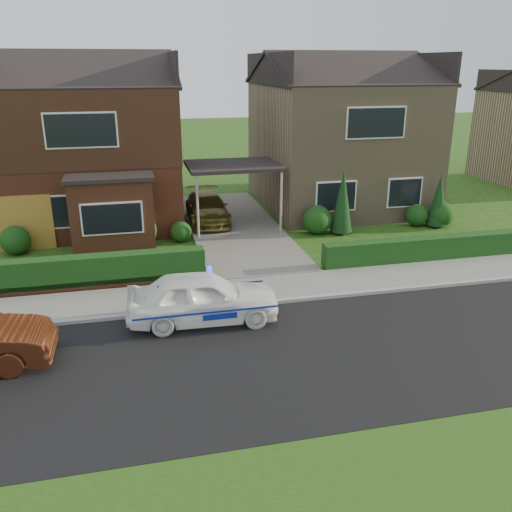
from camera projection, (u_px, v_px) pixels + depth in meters
name	position (u px, v px, depth m)	size (l,w,h in m)	color
ground	(319.00, 353.00, 13.26)	(120.00, 120.00, 0.00)	#1D4412
road	(319.00, 353.00, 13.26)	(60.00, 6.00, 0.02)	black
kerb	(285.00, 301.00, 16.04)	(60.00, 0.16, 0.12)	#9E9993
sidewalk	(275.00, 288.00, 17.01)	(60.00, 2.00, 0.10)	slate
grass_verge	(423.00, 507.00, 8.68)	(60.00, 4.00, 0.01)	#1D4412
driveway	(234.00, 227.00, 23.33)	(3.80, 12.00, 0.12)	#666059
house_left	(89.00, 134.00, 23.49)	(7.50, 9.53, 7.25)	brown
house_right	(339.00, 130.00, 26.10)	(7.50, 8.06, 7.25)	#8F7658
carport_link	(233.00, 167.00, 22.41)	(3.80, 3.00, 2.77)	black
garage_door	(23.00, 223.00, 20.28)	(2.20, 0.10, 2.10)	brown
dwarf_wall	(85.00, 286.00, 16.82)	(7.70, 0.25, 0.36)	brown
hedge_left	(86.00, 289.00, 17.02)	(7.50, 0.55, 0.90)	#173711
hedge_right	(422.00, 261.00, 19.41)	(7.50, 0.55, 0.80)	#173711
shrub_left_far	(15.00, 240.00, 19.97)	(1.08, 1.08, 1.08)	#173711
shrub_left_mid	(139.00, 231.00, 20.71)	(1.32, 1.32, 1.32)	#173711
shrub_left_near	(181.00, 232.00, 21.41)	(0.84, 0.84, 0.84)	#173711
shrub_right_near	(317.00, 220.00, 22.37)	(1.20, 1.20, 1.20)	#173711
shrub_right_mid	(417.00, 215.00, 23.48)	(0.96, 0.96, 0.96)	#173711
shrub_right_far	(441.00, 214.00, 23.40)	(1.08, 1.08, 1.08)	#173711
conifer_a	(342.00, 203.00, 22.16)	(0.90, 0.90, 2.60)	black
conifer_b	(439.00, 202.00, 23.17)	(0.90, 0.90, 2.20)	black
police_car	(203.00, 298.00, 14.69)	(3.78, 4.19, 1.57)	white
driveway_car	(207.00, 208.00, 23.75)	(1.69, 4.15, 1.21)	brown
potted_plant_c	(112.00, 242.00, 20.31)	(0.41, 0.41, 0.74)	gray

